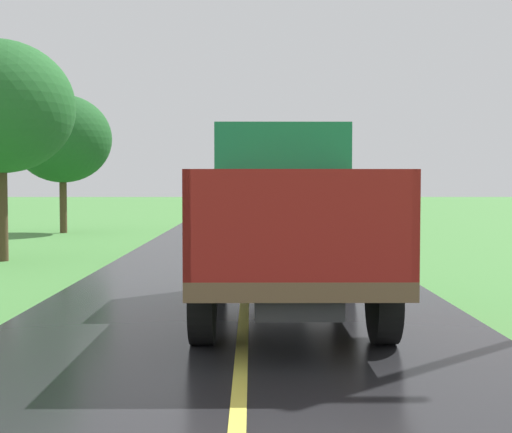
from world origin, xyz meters
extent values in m
cube|color=#2D2D30|center=(0.59, 9.18, 0.68)|extent=(0.90, 5.51, 0.24)
cube|color=brown|center=(0.59, 9.18, 0.88)|extent=(2.30, 5.80, 0.20)
cube|color=#197A4C|center=(0.59, 11.13, 1.93)|extent=(2.10, 1.90, 1.90)
cube|color=black|center=(0.59, 12.08, 2.26)|extent=(1.79, 0.02, 0.76)
cube|color=maroon|center=(-0.52, 8.20, 1.53)|extent=(0.08, 3.85, 1.10)
cube|color=maroon|center=(1.70, 8.20, 1.53)|extent=(0.08, 3.85, 1.10)
cube|color=maroon|center=(0.59, 6.32, 1.53)|extent=(2.30, 0.08, 1.10)
cube|color=maroon|center=(0.59, 10.09, 1.53)|extent=(2.30, 0.08, 1.10)
cylinder|color=black|center=(-0.46, 10.98, 0.58)|extent=(0.28, 1.00, 1.00)
cylinder|color=black|center=(1.64, 10.98, 0.58)|extent=(0.28, 1.00, 1.00)
cylinder|color=black|center=(-0.46, 7.58, 0.58)|extent=(0.28, 1.00, 1.00)
cylinder|color=black|center=(1.64, 7.58, 0.58)|extent=(0.28, 1.00, 1.00)
ellipsoid|color=#AFC52E|center=(1.09, 7.98, 1.15)|extent=(0.43, 0.53, 0.37)
ellipsoid|color=#A7C023|center=(-0.06, 6.93, 1.78)|extent=(0.57, 0.73, 0.42)
ellipsoid|color=#A3B92C|center=(0.27, 8.48, 1.47)|extent=(0.58, 0.59, 0.51)
ellipsoid|color=#B5C31D|center=(0.14, 9.04, 1.20)|extent=(0.56, 0.57, 0.41)
ellipsoid|color=#A2C41E|center=(0.93, 8.53, 1.46)|extent=(0.58, 0.64, 0.40)
ellipsoid|color=#B1B91D|center=(1.32, 7.63, 1.18)|extent=(0.45, 0.55, 0.40)
ellipsoid|color=#A6BE31|center=(0.05, 7.42, 1.50)|extent=(0.46, 0.56, 0.41)
ellipsoid|color=gold|center=(0.71, 7.19, 1.47)|extent=(0.60, 0.62, 0.49)
ellipsoid|color=#B1C42C|center=(0.42, 8.14, 1.77)|extent=(0.44, 0.43, 0.38)
ellipsoid|color=#A2CE2B|center=(1.45, 6.92, 1.78)|extent=(0.43, 0.46, 0.44)
ellipsoid|color=#B7CE34|center=(1.28, 9.08, 1.18)|extent=(0.59, 0.76, 0.38)
ellipsoid|color=#A8C322|center=(0.77, 6.60, 1.50)|extent=(0.42, 0.55, 0.47)
cylinder|color=#4C3823|center=(-6.13, 16.93, 1.19)|extent=(0.28, 0.28, 2.38)
ellipsoid|color=#236028|center=(-6.13, 16.93, 3.84)|extent=(3.66, 3.66, 3.29)
cylinder|color=#4C3823|center=(-7.30, 26.86, 1.08)|extent=(0.28, 0.28, 2.17)
ellipsoid|color=#1E5623|center=(-7.30, 26.86, 3.69)|extent=(3.82, 3.82, 3.43)
camera|label=1|loc=(0.11, -0.39, 1.94)|focal=48.68mm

